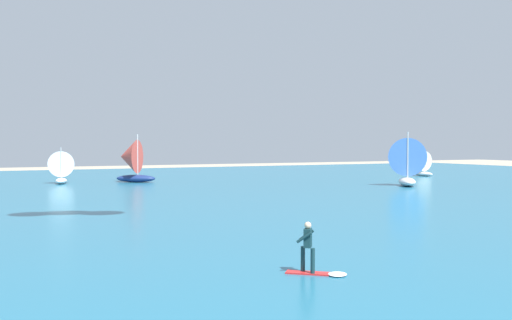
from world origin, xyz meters
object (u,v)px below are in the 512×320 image
object	(u,v)px
sailboat_outermost	(130,160)
sailboat_anchored_offshore	(62,167)
sailboat_leading	(421,163)
kitesurfer	(314,255)
sailboat_mid_right	(406,161)

from	to	relation	value
sailboat_outermost	sailboat_anchored_offshore	size ratio (longest dim) A/B	1.36
sailboat_leading	sailboat_outermost	distance (m)	36.50
kitesurfer	sailboat_anchored_offshore	size ratio (longest dim) A/B	0.49
sailboat_mid_right	kitesurfer	bearing A→B (deg)	-134.70
sailboat_leading	sailboat_anchored_offshore	world-z (taller)	sailboat_anchored_offshore
sailboat_leading	sailboat_mid_right	world-z (taller)	sailboat_mid_right
sailboat_outermost	sailboat_anchored_offshore	distance (m)	7.00
sailboat_mid_right	sailboat_anchored_offshore	distance (m)	35.16
sailboat_mid_right	sailboat_outermost	xyz separation A→B (m)	(-23.30, 16.79, -0.07)
sailboat_mid_right	sailboat_anchored_offshore	xyz separation A→B (m)	(-30.15, 18.07, -0.69)
sailboat_mid_right	sailboat_outermost	distance (m)	28.72
sailboat_anchored_offshore	kitesurfer	bearing A→B (deg)	-88.22
sailboat_outermost	sailboat_mid_right	bearing A→B (deg)	-35.78
kitesurfer	sailboat_mid_right	xyz separation A→B (m)	(28.69, 28.99, 1.81)
kitesurfer	sailboat_leading	distance (m)	58.54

